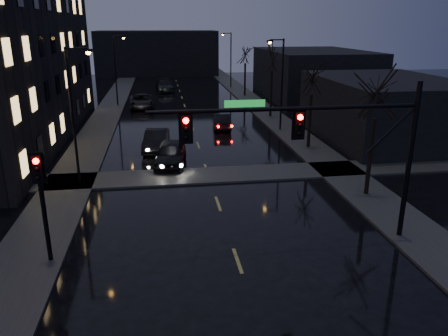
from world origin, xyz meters
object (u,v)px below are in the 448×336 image
object	(u,v)px
oncoming_car_d	(165,86)
lead_car	(222,121)
oncoming_car_b	(156,140)
oncoming_car_c	(142,101)
oncoming_car_a	(170,154)

from	to	relation	value
oncoming_car_d	lead_car	bearing A→B (deg)	-84.16
oncoming_car_b	oncoming_car_c	bearing A→B (deg)	102.22
oncoming_car_b	lead_car	xyz separation A→B (m)	(5.93, 6.40, -0.05)
oncoming_car_b	oncoming_car_a	bearing A→B (deg)	-69.38
oncoming_car_a	oncoming_car_c	bearing A→B (deg)	103.85
lead_car	oncoming_car_b	bearing A→B (deg)	51.64
oncoming_car_c	lead_car	distance (m)	13.78
oncoming_car_b	lead_car	distance (m)	8.73
oncoming_car_a	oncoming_car_d	size ratio (longest dim) A/B	0.85
oncoming_car_b	oncoming_car_d	distance (m)	30.71
oncoming_car_c	lead_car	bearing A→B (deg)	-60.20
oncoming_car_b	oncoming_car_d	world-z (taller)	oncoming_car_d
oncoming_car_d	oncoming_car_c	bearing A→B (deg)	-107.71
oncoming_car_b	oncoming_car_d	size ratio (longest dim) A/B	0.82
oncoming_car_c	lead_car	xyz separation A→B (m)	(7.59, -11.50, -0.08)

